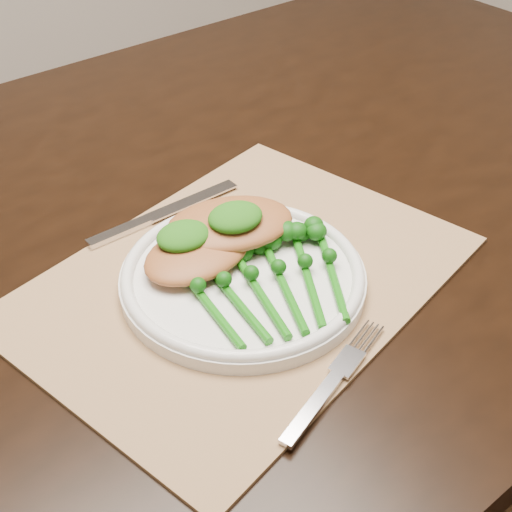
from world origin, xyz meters
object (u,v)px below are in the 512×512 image
dining_table (217,409)px  dinner_plate (243,276)px  chicken_fillet_left (198,252)px  placemat (243,279)px  broccolini_bundle (272,289)px

dining_table → dinner_plate: (-0.04, -0.15, 0.39)m
chicken_fillet_left → placemat: bearing=-54.2°
dining_table → chicken_fillet_left: 0.42m
placemat → dinner_plate: dinner_plate is taller
placemat → broccolini_bundle: (0.00, -0.05, 0.02)m
chicken_fillet_left → broccolini_bundle: chicken_fillet_left is taller
dining_table → dinner_plate: 0.42m
dinner_plate → broccolini_bundle: broccolini_bundle is taller
dinner_plate → placemat: bearing=62.6°
placemat → dinner_plate: 0.02m
dining_table → broccolini_bundle: 0.44m
placemat → broccolini_bundle: 0.05m
dining_table → broccolini_bundle: broccolini_bundle is taller
dining_table → placemat: size_ratio=3.96×
chicken_fillet_left → dining_table: bearing=45.3°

